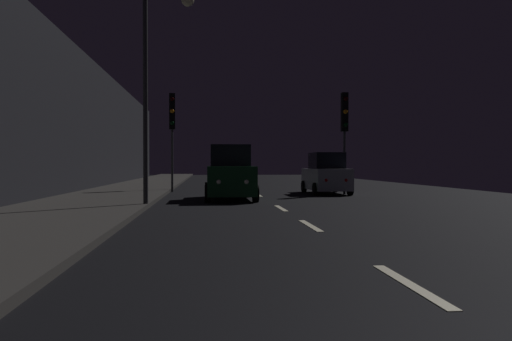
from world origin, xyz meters
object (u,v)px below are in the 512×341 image
Objects in this scene: traffic_light_far_right at (345,120)px; car_parked_right_far at (326,175)px; car_approaching_headlights at (230,175)px; streetlamp_overhead at (159,65)px; traffic_light_far_left at (172,120)px.

car_parked_right_far is at bearing -122.23° from traffic_light_far_right.
car_approaching_headlights is (-5.78, -3.07, -2.59)m from traffic_light_far_right.
traffic_light_far_left is at bearing 91.51° from streetlamp_overhead.
traffic_light_far_left is 1.16× the size of car_approaching_headlights.
traffic_light_far_left is 1.28× the size of car_parked_right_far.
traffic_light_far_right reaches higher than car_parked_right_far.
car_approaching_headlights is (2.53, 3.83, -3.74)m from streetlamp_overhead.
traffic_light_far_left is at bearing -154.66° from car_approaching_headlights.
traffic_light_far_right is 1.22× the size of car_parked_right_far.
streetlamp_overhead is at bearing 134.71° from car_parked_right_far.
traffic_light_far_left is 0.73× the size of streetlamp_overhead.
traffic_light_far_right is at bearing 66.17° from traffic_light_far_left.
streetlamp_overhead reaches higher than car_approaching_headlights.
car_approaching_headlights is at bearing 125.87° from car_parked_right_far.
streetlamp_overhead is 1.60× the size of car_approaching_headlights.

